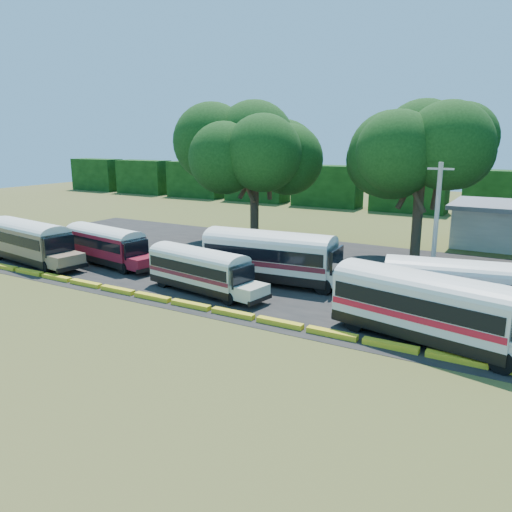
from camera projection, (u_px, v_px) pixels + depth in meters
The scene contains 13 objects.
ground at pixel (201, 317), 28.30m from camera, with size 160.00×160.00×0.00m, color #43521B.
asphalt_strip at pixel (305, 271), 37.92m from camera, with size 64.00×24.00×0.02m, color black.
curb at pixel (211, 309), 29.11m from camera, with size 53.70×0.45×0.30m.
treeline_backdrop at pixel (409, 190), 68.05m from camera, with size 130.00×4.00×6.00m.
bus_beige at pixel (30, 239), 39.96m from camera, with size 10.76×4.03×3.45m.
bus_red at pixel (107, 243), 39.59m from camera, with size 9.61×3.81×3.08m.
bus_cream_west at pixel (201, 268), 32.51m from camera, with size 9.13×3.55×2.92m.
bus_cream_east at pixel (272, 254), 34.49m from camera, with size 11.36×3.73×3.67m.
bus_white_red at pixel (427, 304), 24.36m from camera, with size 11.05×4.82×3.53m.
bus_white_blue at pixel (463, 285), 27.94m from camera, with size 10.23×4.35×3.27m.
tree_west at pixel (254, 142), 45.21m from camera, with size 9.95×9.95×13.28m.
tree_center at pixel (423, 143), 38.90m from camera, with size 9.15×9.15×12.89m.
utility_pole at pixel (436, 227), 32.05m from camera, with size 1.60×0.30×8.43m.
Camera 1 is at (16.09, -21.60, 9.86)m, focal length 35.00 mm.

